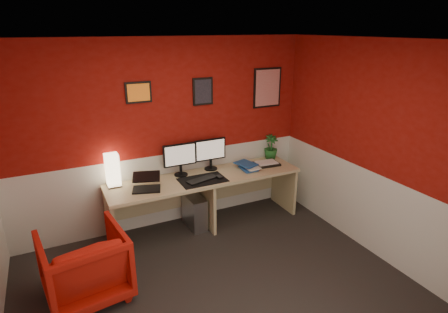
% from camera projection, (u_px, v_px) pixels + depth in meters
% --- Properties ---
extents(ground, '(4.00, 3.50, 0.01)m').
position_uv_depth(ground, '(223.00, 298.00, 3.73)').
color(ground, black).
rests_on(ground, ground).
extents(ceiling, '(4.00, 3.50, 0.01)m').
position_uv_depth(ceiling, '(222.00, 41.00, 2.89)').
color(ceiling, white).
rests_on(ceiling, ground).
extents(wall_back, '(4.00, 0.01, 2.50)m').
position_uv_depth(wall_back, '(165.00, 136.00, 4.80)').
color(wall_back, maroon).
rests_on(wall_back, ground).
extents(wall_right, '(0.01, 3.50, 2.50)m').
position_uv_depth(wall_right, '(382.00, 154.00, 4.13)').
color(wall_right, maroon).
rests_on(wall_right, ground).
extents(wainscot_back, '(4.00, 0.01, 1.00)m').
position_uv_depth(wainscot_back, '(168.00, 189.00, 5.04)').
color(wainscot_back, silver).
rests_on(wainscot_back, ground).
extents(wainscot_right, '(0.01, 3.50, 1.00)m').
position_uv_depth(wainscot_right, '(373.00, 213.00, 4.38)').
color(wainscot_right, silver).
rests_on(wainscot_right, ground).
extents(desk, '(2.60, 0.65, 0.73)m').
position_uv_depth(desk, '(206.00, 201.00, 4.98)').
color(desk, tan).
rests_on(desk, ground).
extents(shoji_lamp, '(0.16, 0.16, 0.40)m').
position_uv_depth(shoji_lamp, '(113.00, 171.00, 4.50)').
color(shoji_lamp, '#FFE5B2').
rests_on(shoji_lamp, desk).
extents(laptop, '(0.38, 0.32, 0.22)m').
position_uv_depth(laptop, '(146.00, 182.00, 4.42)').
color(laptop, black).
rests_on(laptop, desk).
extents(monitor_left, '(0.45, 0.06, 0.58)m').
position_uv_depth(monitor_left, '(180.00, 155.00, 4.80)').
color(monitor_left, black).
rests_on(monitor_left, desk).
extents(monitor_right, '(0.45, 0.06, 0.58)m').
position_uv_depth(monitor_right, '(211.00, 149.00, 5.01)').
color(monitor_right, black).
rests_on(monitor_right, desk).
extents(desk_mat, '(0.60, 0.38, 0.01)m').
position_uv_depth(desk_mat, '(203.00, 180.00, 4.74)').
color(desk_mat, black).
rests_on(desk_mat, desk).
extents(keyboard, '(0.44, 0.24, 0.02)m').
position_uv_depth(keyboard, '(202.00, 179.00, 4.73)').
color(keyboard, black).
rests_on(keyboard, desk_mat).
extents(mouse, '(0.07, 0.11, 0.03)m').
position_uv_depth(mouse, '(219.00, 177.00, 4.78)').
color(mouse, black).
rests_on(mouse, desk_mat).
extents(book_bottom, '(0.22, 0.28, 0.03)m').
position_uv_depth(book_bottom, '(242.00, 170.00, 5.05)').
color(book_bottom, '#1F4C8F').
rests_on(book_bottom, desk).
extents(book_middle, '(0.20, 0.27, 0.02)m').
position_uv_depth(book_middle, '(245.00, 168.00, 5.04)').
color(book_middle, silver).
rests_on(book_middle, book_bottom).
extents(book_top, '(0.29, 0.35, 0.03)m').
position_uv_depth(book_top, '(240.00, 166.00, 5.05)').
color(book_top, '#1F4C8F').
rests_on(book_top, book_middle).
extents(zen_tray, '(0.37, 0.28, 0.03)m').
position_uv_depth(zen_tray, '(266.00, 164.00, 5.26)').
color(zen_tray, black).
rests_on(zen_tray, desk).
extents(potted_plant, '(0.21, 0.21, 0.36)m').
position_uv_depth(potted_plant, '(271.00, 147.00, 5.46)').
color(potted_plant, '#19591E').
rests_on(potted_plant, desk).
extents(pc_tower, '(0.22, 0.46, 0.45)m').
position_uv_depth(pc_tower, '(194.00, 211.00, 5.00)').
color(pc_tower, '#99999E').
rests_on(pc_tower, ground).
extents(armchair, '(0.87, 0.89, 0.72)m').
position_uv_depth(armchair, '(85.00, 265.00, 3.66)').
color(armchair, '#B71207').
rests_on(armchair, ground).
extents(art_left, '(0.32, 0.02, 0.26)m').
position_uv_depth(art_left, '(138.00, 92.00, 4.46)').
color(art_left, orange).
rests_on(art_left, wall_back).
extents(art_center, '(0.28, 0.02, 0.36)m').
position_uv_depth(art_center, '(203.00, 91.00, 4.82)').
color(art_center, black).
rests_on(art_center, wall_back).
extents(art_right, '(0.44, 0.02, 0.56)m').
position_uv_depth(art_right, '(267.00, 88.00, 5.24)').
color(art_right, red).
rests_on(art_right, wall_back).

